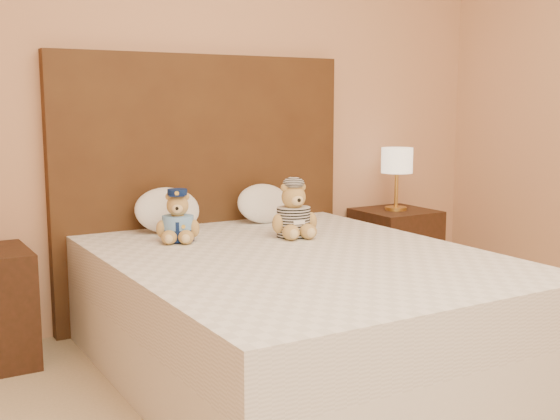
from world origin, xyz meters
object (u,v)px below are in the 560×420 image
(nightstand_right, at_px, (395,252))
(teddy_police, at_px, (178,216))
(bed, at_px, (297,312))
(teddy_prisoner, at_px, (294,209))
(pillow_left, at_px, (167,208))
(pillow_right, at_px, (264,202))
(lamp, at_px, (397,164))

(nightstand_right, distance_m, teddy_police, 1.67)
(bed, xyz_separation_m, teddy_police, (-0.35, 0.55, 0.40))
(nightstand_right, bearing_deg, teddy_prisoner, -157.29)
(bed, xyz_separation_m, pillow_left, (-0.30, 0.83, 0.40))
(nightstand_right, height_order, teddy_police, teddy_police)
(teddy_police, distance_m, pillow_right, 0.71)
(lamp, bearing_deg, pillow_left, 178.89)
(bed, height_order, teddy_police, teddy_police)
(nightstand_right, distance_m, pillow_right, 1.03)
(lamp, bearing_deg, teddy_police, -171.14)
(teddy_police, xyz_separation_m, pillow_right, (0.65, 0.28, -0.01))
(nightstand_right, bearing_deg, pillow_left, 178.89)
(bed, bearing_deg, nightstand_right, 32.62)
(nightstand_right, relative_size, teddy_prisoner, 1.93)
(nightstand_right, xyz_separation_m, lamp, (-0.00, 0.00, 0.57))
(pillow_left, bearing_deg, bed, -70.34)
(teddy_police, distance_m, pillow_left, 0.29)
(teddy_police, height_order, pillow_right, teddy_police)
(bed, bearing_deg, teddy_police, 122.71)
(nightstand_right, relative_size, pillow_left, 1.51)
(teddy_prisoner, xyz_separation_m, pillow_right, (0.09, 0.47, -0.02))
(nightstand_right, xyz_separation_m, teddy_police, (-1.60, -0.25, 0.40))
(teddy_prisoner, xyz_separation_m, pillow_left, (-0.50, 0.47, -0.01))
(teddy_police, bearing_deg, teddy_prisoner, 6.34)
(teddy_police, distance_m, teddy_prisoner, 0.59)
(nightstand_right, distance_m, pillow_left, 1.60)
(lamp, height_order, pillow_left, lamp)
(nightstand_right, height_order, pillow_left, pillow_left)
(bed, height_order, pillow_left, pillow_left)
(teddy_police, bearing_deg, pillow_left, 103.45)
(lamp, relative_size, pillow_right, 1.18)
(nightstand_right, bearing_deg, bed, -147.38)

